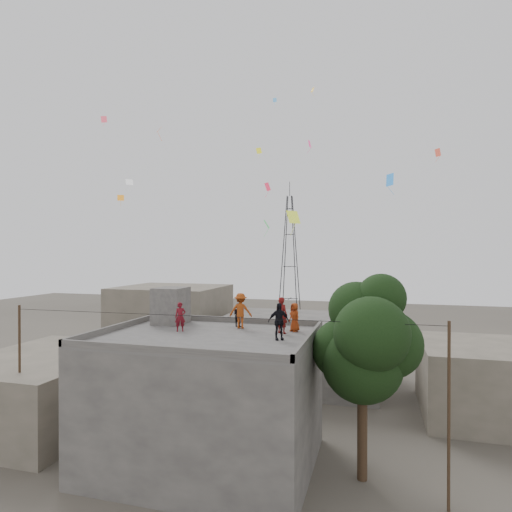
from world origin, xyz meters
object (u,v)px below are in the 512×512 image
Objects in this scene: tree at (366,342)px; person_red_adult at (282,315)px; transmission_tower at (290,260)px; person_dark_adult at (279,321)px; stair_head_box at (171,306)px.

tree is 5.15× the size of person_red_adult.
transmission_tower reaches higher than person_dark_adult.
transmission_tower is (-11.37, 39.40, 2.97)m from tree.
stair_head_box reaches higher than person_red_adult.
tree is at bearing -170.38° from person_red_adult.
person_red_adult is 1.06× the size of person_dark_adult.
stair_head_box is 7.27m from person_dark_adult.
transmission_tower is at bearing 106.09° from tree.
stair_head_box is 10.80m from tree.
stair_head_box is at bearing -88.77° from transmission_tower.
tree is 5.46× the size of person_dark_adult.
tree is 3.97m from person_dark_adult.
stair_head_box is at bearing 12.66° from person_red_adult.
person_red_adult is 1.61m from person_dark_adult.
stair_head_box is 1.13× the size of person_red_adult.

